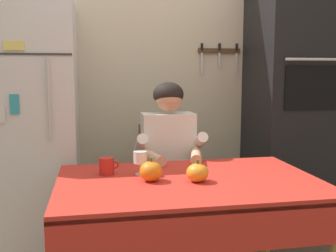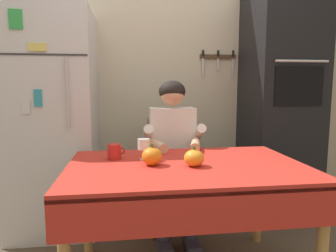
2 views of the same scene
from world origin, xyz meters
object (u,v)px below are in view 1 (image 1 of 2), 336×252
at_px(coffee_mug, 107,166).
at_px(pumpkin_large, 197,173).
at_px(wall_oven, 291,105).
at_px(seated_person, 170,157).
at_px(refrigerator, 28,131).
at_px(wine_glass, 140,158).
at_px(chair_behind_person, 165,182).
at_px(pumpkin_medium, 151,171).
at_px(dining_table, 189,195).

bearing_deg(coffee_mug, pumpkin_large, -27.00).
xyz_separation_m(wall_oven, seated_person, (-1.04, -0.32, -0.31)).
relative_size(refrigerator, wine_glass, 13.39).
bearing_deg(chair_behind_person, seated_person, -90.00).
xyz_separation_m(chair_behind_person, pumpkin_medium, (-0.21, -0.77, 0.28)).
distance_m(refrigerator, seated_person, 1.01).
height_order(chair_behind_person, pumpkin_medium, chair_behind_person).
distance_m(refrigerator, wine_glass, 1.01).
distance_m(chair_behind_person, wine_glass, 0.76).
bearing_deg(dining_table, pumpkin_large, -46.91).
xyz_separation_m(refrigerator, dining_table, (0.95, -0.88, -0.24)).
height_order(seated_person, pumpkin_large, seated_person).
distance_m(dining_table, pumpkin_large, 0.14).
relative_size(refrigerator, pumpkin_large, 15.07).
distance_m(wall_oven, chair_behind_person, 1.18).
xyz_separation_m(refrigerator, coffee_mug, (0.52, -0.68, -0.11)).
bearing_deg(coffee_mug, chair_behind_person, 53.56).
distance_m(wall_oven, dining_table, 1.45).
bearing_deg(coffee_mug, seated_person, 42.71).
height_order(coffee_mug, pumpkin_medium, pumpkin_medium).
relative_size(dining_table, wine_glass, 10.42).
bearing_deg(seated_person, dining_table, -90.82).
distance_m(chair_behind_person, seated_person, 0.29).
bearing_deg(refrigerator, seated_person, -16.25).
bearing_deg(dining_table, seated_person, 89.18).
xyz_separation_m(wine_glass, pumpkin_medium, (0.04, -0.14, -0.04)).
bearing_deg(dining_table, pumpkin_medium, 174.55).
height_order(dining_table, coffee_mug, coffee_mug).
bearing_deg(wine_glass, wall_oven, 30.55).
distance_m(seated_person, pumpkin_medium, 0.62).
xyz_separation_m(coffee_mug, pumpkin_large, (0.46, -0.24, 0.00)).
xyz_separation_m(refrigerator, wall_oven, (2.00, 0.04, 0.15)).
distance_m(wall_oven, seated_person, 1.13).
height_order(wine_glass, pumpkin_large, wine_glass).
relative_size(chair_behind_person, pumpkin_medium, 7.24).
relative_size(dining_table, seated_person, 1.12).
relative_size(coffee_mug, pumpkin_large, 0.94).
bearing_deg(seated_person, refrigerator, 163.75).
bearing_deg(wine_glass, coffee_mug, 167.45).
xyz_separation_m(dining_table, chair_behind_person, (0.01, 0.79, -0.14)).
xyz_separation_m(chair_behind_person, seated_person, (0.00, -0.19, 0.23)).
bearing_deg(refrigerator, pumpkin_medium, -49.22).
relative_size(wall_oven, seated_person, 1.69).
bearing_deg(wine_glass, pumpkin_medium, -74.20).
relative_size(chair_behind_person, wine_glass, 6.92).
bearing_deg(pumpkin_medium, wine_glass, 105.80).
relative_size(wall_oven, pumpkin_large, 17.58).
bearing_deg(seated_person, wine_glass, -119.63).
xyz_separation_m(wall_oven, coffee_mug, (-1.48, -0.72, -0.26)).
relative_size(pumpkin_large, pumpkin_medium, 0.93).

